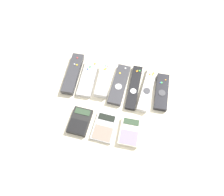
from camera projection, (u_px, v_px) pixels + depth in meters
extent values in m
plane|color=beige|center=(109.00, 110.00, 0.89)|extent=(3.00, 3.00, 0.00)
cube|color=#333338|center=(73.00, 73.00, 0.96)|extent=(0.06, 0.21, 0.02)
cylinder|color=yellow|center=(77.00, 65.00, 0.96)|extent=(0.01, 0.01, 0.00)
cylinder|color=silver|center=(75.00, 64.00, 0.96)|extent=(0.01, 0.01, 0.00)
cylinder|color=red|center=(77.00, 58.00, 0.98)|extent=(0.01, 0.01, 0.00)
cube|color=#B7B7BC|center=(88.00, 78.00, 0.95)|extent=(0.07, 0.18, 0.02)
cylinder|color=green|center=(90.00, 67.00, 0.96)|extent=(0.01, 0.01, 0.00)
cylinder|color=blue|center=(88.00, 69.00, 0.96)|extent=(0.01, 0.01, 0.00)
cylinder|color=orange|center=(95.00, 64.00, 0.97)|extent=(0.01, 0.01, 0.00)
cube|color=silver|center=(104.00, 80.00, 0.94)|extent=(0.06, 0.16, 0.03)
cylinder|color=green|center=(105.00, 66.00, 0.96)|extent=(0.01, 0.01, 0.00)
cylinder|color=yellow|center=(106.00, 69.00, 0.95)|extent=(0.01, 0.01, 0.00)
cylinder|color=yellow|center=(105.00, 69.00, 0.95)|extent=(0.01, 0.01, 0.00)
cylinder|color=red|center=(107.00, 66.00, 0.96)|extent=(0.01, 0.01, 0.00)
cube|color=#333338|center=(119.00, 84.00, 0.93)|extent=(0.06, 0.20, 0.02)
cylinder|color=#99999E|center=(118.00, 87.00, 0.92)|extent=(0.03, 0.03, 0.00)
cylinder|color=silver|center=(125.00, 68.00, 0.96)|extent=(0.01, 0.01, 0.00)
cylinder|color=yellow|center=(120.00, 73.00, 0.95)|extent=(0.01, 0.01, 0.00)
cube|color=black|center=(134.00, 87.00, 0.93)|extent=(0.05, 0.21, 0.02)
cylinder|color=silver|center=(133.00, 91.00, 0.91)|extent=(0.03, 0.03, 0.00)
cylinder|color=orange|center=(137.00, 71.00, 0.95)|extent=(0.01, 0.01, 0.00)
cylinder|color=yellow|center=(138.00, 71.00, 0.96)|extent=(0.01, 0.01, 0.00)
cylinder|color=green|center=(140.00, 71.00, 0.96)|extent=(0.01, 0.01, 0.00)
cube|color=#B7B7BC|center=(147.00, 89.00, 0.92)|extent=(0.05, 0.21, 0.02)
cylinder|color=#38383D|center=(147.00, 91.00, 0.90)|extent=(0.03, 0.03, 0.00)
cylinder|color=silver|center=(150.00, 78.00, 0.93)|extent=(0.01, 0.01, 0.00)
cylinder|color=orange|center=(154.00, 73.00, 0.94)|extent=(0.01, 0.01, 0.00)
cylinder|color=yellow|center=(152.00, 75.00, 0.94)|extent=(0.01, 0.01, 0.00)
cylinder|color=orange|center=(150.00, 74.00, 0.94)|extent=(0.01, 0.01, 0.00)
cube|color=black|center=(162.00, 92.00, 0.92)|extent=(0.06, 0.17, 0.02)
cylinder|color=#38383D|center=(162.00, 93.00, 0.90)|extent=(0.03, 0.03, 0.00)
cylinder|color=orange|center=(166.00, 80.00, 0.93)|extent=(0.01, 0.01, 0.00)
cylinder|color=green|center=(162.00, 83.00, 0.92)|extent=(0.01, 0.01, 0.00)
cylinder|color=blue|center=(160.00, 83.00, 0.92)|extent=(0.01, 0.01, 0.00)
cube|color=black|center=(80.00, 121.00, 0.86)|extent=(0.08, 0.11, 0.02)
cube|color=#2D422D|center=(83.00, 112.00, 0.86)|extent=(0.06, 0.02, 0.00)
cube|color=black|center=(78.00, 126.00, 0.84)|extent=(0.07, 0.06, 0.00)
cube|color=#B2B2B7|center=(104.00, 127.00, 0.85)|extent=(0.08, 0.12, 0.01)
cube|color=black|center=(107.00, 118.00, 0.86)|extent=(0.07, 0.03, 0.00)
cube|color=gray|center=(102.00, 133.00, 0.83)|extent=(0.07, 0.06, 0.00)
cube|color=beige|center=(130.00, 132.00, 0.84)|extent=(0.08, 0.11, 0.02)
cube|color=#2D422D|center=(131.00, 122.00, 0.84)|extent=(0.06, 0.03, 0.00)
cube|color=gray|center=(129.00, 137.00, 0.82)|extent=(0.07, 0.06, 0.00)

